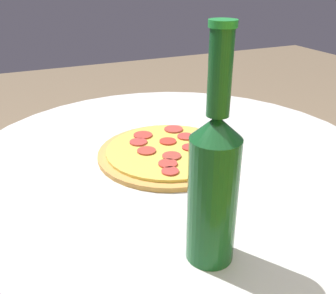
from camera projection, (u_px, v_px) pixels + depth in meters
The scene contains 3 objects.
table at pixel (172, 226), 0.89m from camera, with size 0.89×0.89×0.73m.
pizza at pixel (168, 152), 0.79m from camera, with size 0.30×0.30×0.02m.
beer_bottle at pixel (213, 183), 0.47m from camera, with size 0.07×0.07×0.31m.
Camera 1 is at (0.31, 0.65, 1.09)m, focal length 40.00 mm.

